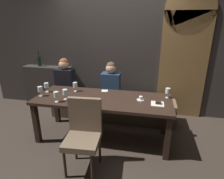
# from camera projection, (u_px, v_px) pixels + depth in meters

# --- Properties ---
(ground) EXTENTS (9.00, 9.00, 0.00)m
(ground) POSITION_uv_depth(u_px,v_px,m) (103.00, 137.00, 3.32)
(ground) COLOR #382D26
(back_wall_tiled) EXTENTS (6.00, 0.12, 3.00)m
(back_wall_tiled) POSITION_uv_depth(u_px,v_px,m) (117.00, 42.00, 3.93)
(back_wall_tiled) COLOR #383330
(back_wall_tiled) RESTS_ON ground
(arched_door) EXTENTS (0.90, 0.05, 2.55)m
(arched_door) POSITION_uv_depth(u_px,v_px,m) (185.00, 51.00, 3.65)
(arched_door) COLOR olive
(arched_door) RESTS_ON ground
(back_counter) EXTENTS (1.10, 0.28, 0.95)m
(back_counter) POSITION_uv_depth(u_px,v_px,m) (50.00, 86.00, 4.41)
(back_counter) COLOR #2F2B29
(back_counter) RESTS_ON ground
(dining_table) EXTENTS (2.20, 0.84, 0.74)m
(dining_table) POSITION_uv_depth(u_px,v_px,m) (103.00, 103.00, 3.10)
(dining_table) COLOR black
(dining_table) RESTS_ON ground
(banquette_bench) EXTENTS (2.50, 0.44, 0.45)m
(banquette_bench) POSITION_uv_depth(u_px,v_px,m) (112.00, 108.00, 3.88)
(banquette_bench) COLOR #4A3C2E
(banquette_bench) RESTS_ON ground
(chair_near_side) EXTENTS (0.47, 0.47, 0.98)m
(chair_near_side) POSITION_uv_depth(u_px,v_px,m) (83.00, 131.00, 2.48)
(chair_near_side) COLOR #302119
(chair_near_side) RESTS_ON ground
(diner_redhead) EXTENTS (0.36, 0.24, 0.78)m
(diner_redhead) POSITION_uv_depth(u_px,v_px,m) (65.00, 78.00, 3.85)
(diner_redhead) COLOR black
(diner_redhead) RESTS_ON banquette_bench
(diner_bearded) EXTENTS (0.36, 0.24, 0.73)m
(diner_bearded) POSITION_uv_depth(u_px,v_px,m) (111.00, 81.00, 3.71)
(diner_bearded) COLOR navy
(diner_bearded) RESTS_ON banquette_bench
(wine_bottle_dark_red) EXTENTS (0.08, 0.08, 0.33)m
(wine_bottle_dark_red) POSITION_uv_depth(u_px,v_px,m) (39.00, 61.00, 4.25)
(wine_bottle_dark_red) COLOR black
(wine_bottle_dark_red) RESTS_ON back_counter
(wine_glass_near_left) EXTENTS (0.08, 0.08, 0.16)m
(wine_glass_near_left) POSITION_uv_depth(u_px,v_px,m) (56.00, 95.00, 2.88)
(wine_glass_near_left) COLOR silver
(wine_glass_near_left) RESTS_ON dining_table
(wine_glass_near_right) EXTENTS (0.08, 0.08, 0.16)m
(wine_glass_near_right) POSITION_uv_depth(u_px,v_px,m) (46.00, 86.00, 3.29)
(wine_glass_near_right) COLOR silver
(wine_glass_near_right) RESTS_ON dining_table
(wine_glass_center_front) EXTENTS (0.08, 0.08, 0.16)m
(wine_glass_center_front) POSITION_uv_depth(u_px,v_px,m) (40.00, 90.00, 3.11)
(wine_glass_center_front) COLOR silver
(wine_glass_center_front) RESTS_ON dining_table
(wine_glass_end_right) EXTENTS (0.08, 0.08, 0.16)m
(wine_glass_end_right) POSITION_uv_depth(u_px,v_px,m) (168.00, 91.00, 3.03)
(wine_glass_end_right) COLOR silver
(wine_glass_end_right) RESTS_ON dining_table
(wine_glass_center_back) EXTENTS (0.08, 0.08, 0.16)m
(wine_glass_center_back) POSITION_uv_depth(u_px,v_px,m) (75.00, 85.00, 3.31)
(wine_glass_center_back) COLOR silver
(wine_glass_center_back) RESTS_ON dining_table
(wine_glass_end_left) EXTENTS (0.08, 0.08, 0.16)m
(wine_glass_end_left) POSITION_uv_depth(u_px,v_px,m) (65.00, 93.00, 2.98)
(wine_glass_end_left) COLOR silver
(wine_glass_end_left) RESTS_ON dining_table
(espresso_cup) EXTENTS (0.12, 0.12, 0.06)m
(espresso_cup) POSITION_uv_depth(u_px,v_px,m) (141.00, 99.00, 2.97)
(espresso_cup) COLOR white
(espresso_cup) RESTS_ON dining_table
(dessert_plate) EXTENTS (0.19, 0.19, 0.05)m
(dessert_plate) POSITION_uv_depth(u_px,v_px,m) (158.00, 103.00, 2.83)
(dessert_plate) COLOR white
(dessert_plate) RESTS_ON dining_table
(folded_napkin) EXTENTS (0.13, 0.12, 0.01)m
(folded_napkin) POSITION_uv_depth(u_px,v_px,m) (105.00, 91.00, 3.36)
(folded_napkin) COLOR silver
(folded_napkin) RESTS_ON dining_table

